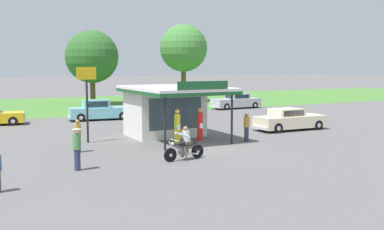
# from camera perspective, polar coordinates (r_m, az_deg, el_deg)

# --- Properties ---
(ground_plane) EXTENTS (300.00, 300.00, 0.00)m
(ground_plane) POSITION_cam_1_polar(r_m,az_deg,el_deg) (24.32, 1.89, -4.13)
(ground_plane) COLOR #5B5959
(grass_verge_strip) EXTENTS (120.00, 24.00, 0.01)m
(grass_verge_strip) POSITION_cam_1_polar(r_m,az_deg,el_deg) (52.32, -14.63, 1.27)
(grass_verge_strip) COLOR #477A33
(grass_verge_strip) RESTS_ON ground
(service_station_kiosk) EXTENTS (5.00, 6.82, 3.56)m
(service_station_kiosk) POSITION_cam_1_polar(r_m,az_deg,el_deg) (27.96, -3.17, 0.97)
(service_station_kiosk) COLOR silver
(service_station_kiosk) RESTS_ON ground
(gas_pump_nearside) EXTENTS (0.44, 0.44, 1.99)m
(gas_pump_nearside) POSITION_cam_1_polar(r_m,az_deg,el_deg) (25.14, -1.88, -1.69)
(gas_pump_nearside) COLOR slate
(gas_pump_nearside) RESTS_ON ground
(gas_pump_offside) EXTENTS (0.44, 0.44, 1.97)m
(gas_pump_offside) POSITION_cam_1_polar(r_m,az_deg,el_deg) (25.80, 1.02, -1.50)
(gas_pump_offside) COLOR slate
(gas_pump_offside) RESTS_ON ground
(motorcycle_with_rider) EXTENTS (2.18, 0.70, 1.58)m
(motorcycle_with_rider) POSITION_cam_1_polar(r_m,az_deg,el_deg) (21.13, -0.90, -3.91)
(motorcycle_with_rider) COLOR black
(motorcycle_with_rider) RESTS_ON ground
(featured_classic_sedan) EXTENTS (5.22, 2.07, 1.47)m
(featured_classic_sedan) POSITION_cam_1_polar(r_m,az_deg,el_deg) (31.54, 12.18, -0.62)
(featured_classic_sedan) COLOR beige
(featured_classic_sedan) RESTS_ON ground
(parked_car_back_row_centre_left) EXTENTS (5.22, 2.36, 1.63)m
(parked_car_back_row_centre_left) POSITION_cam_1_polar(r_m,az_deg,el_deg) (37.28, -11.56, 0.53)
(parked_car_back_row_centre_left) COLOR #7AC6D1
(parked_car_back_row_centre_left) RESTS_ON ground
(parked_car_back_row_right) EXTENTS (5.43, 2.07, 1.51)m
(parked_car_back_row_right) POSITION_cam_1_polar(r_m,az_deg,el_deg) (46.33, 5.58, 1.68)
(parked_car_back_row_right) COLOR #B7B7BC
(parked_car_back_row_right) RESTS_ON ground
(parked_car_back_row_left) EXTENTS (5.80, 3.21, 1.42)m
(parked_car_back_row_left) POSITION_cam_1_polar(r_m,az_deg,el_deg) (43.66, -4.58, 1.35)
(parked_car_back_row_left) COLOR #B7B7BC
(parked_car_back_row_left) RESTS_ON ground
(bystander_standing_back_lot) EXTENTS (0.39, 0.39, 1.78)m
(bystander_standing_back_lot) POSITION_cam_1_polar(r_m,az_deg,el_deg) (19.56, -14.27, -4.02)
(bystander_standing_back_lot) COLOR #2D3351
(bystander_standing_back_lot) RESTS_ON ground
(bystander_chatting_near_pumps) EXTENTS (0.34, 0.34, 1.75)m
(bystander_chatting_near_pumps) POSITION_cam_1_polar(r_m,az_deg,el_deg) (34.63, -4.76, 0.52)
(bystander_chatting_near_pumps) COLOR #2D3351
(bystander_chatting_near_pumps) RESTS_ON ground
(bystander_strolling_foreground) EXTENTS (0.34, 0.34, 1.67)m
(bystander_strolling_foreground) POSITION_cam_1_polar(r_m,az_deg,el_deg) (23.60, -14.17, -2.47)
(bystander_strolling_foreground) COLOR black
(bystander_strolling_foreground) RESTS_ON ground
(bystander_admiring_sedan) EXTENTS (0.34, 0.34, 1.68)m
(bystander_admiring_sedan) POSITION_cam_1_polar(r_m,az_deg,el_deg) (26.30, 6.88, -1.42)
(bystander_admiring_sedan) COLOR #2D3351
(bystander_admiring_sedan) RESTS_ON ground
(tree_oak_distant_spare) EXTENTS (5.85, 5.85, 8.26)m
(tree_oak_distant_spare) POSITION_cam_1_polar(r_m,az_deg,el_deg) (51.70, -12.31, 7.08)
(tree_oak_distant_spare) COLOR brown
(tree_oak_distant_spare) RESTS_ON ground
(tree_oak_right) EXTENTS (5.64, 5.64, 9.24)m
(tree_oak_right) POSITION_cam_1_polar(r_m,az_deg,el_deg) (54.43, -1.08, 8.38)
(tree_oak_right) COLOR brown
(tree_oak_right) RESTS_ON ground
(roadside_pole_sign) EXTENTS (1.10, 0.12, 4.29)m
(roadside_pole_sign) POSITION_cam_1_polar(r_m,az_deg,el_deg) (26.23, -13.10, 2.99)
(roadside_pole_sign) COLOR black
(roadside_pole_sign) RESTS_ON ground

